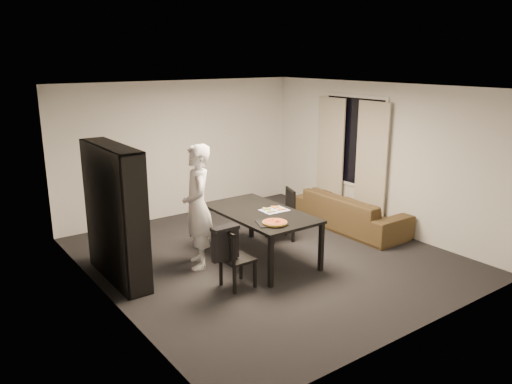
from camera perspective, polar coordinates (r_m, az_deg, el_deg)
room at (r=7.48m, az=1.30°, el=1.90°), size 5.01×5.51×2.61m
window_pane at (r=9.52m, az=11.12°, el=5.73°), size 0.02×1.40×1.60m
window_frame at (r=9.52m, az=11.09°, el=5.73°), size 0.03×1.52×1.72m
curtain_left at (r=9.18m, az=13.00°, el=3.06°), size 0.03×0.70×2.25m
curtain_right at (r=9.88m, az=8.47°, el=4.12°), size 0.03×0.70×2.25m
bookshelf at (r=7.09m, az=-15.80°, el=-2.39°), size 0.35×1.50×1.90m
dining_table at (r=7.54m, az=0.45°, el=-2.74°), size 1.02×1.84×0.77m
chair_left at (r=6.69m, az=-2.69°, el=-7.19°), size 0.39×0.39×0.83m
chair_right at (r=8.44m, az=3.29°, el=-2.18°), size 0.52×0.52×0.88m
draped_jacket at (r=6.55m, az=-3.54°, el=-5.69°), size 0.39×0.17×0.46m
person at (r=7.29m, az=-6.70°, el=-1.69°), size 0.65×0.78×1.83m
baking_tray at (r=6.99m, az=1.80°, el=-3.56°), size 0.49×0.44×0.01m
pepperoni_pizza at (r=6.95m, az=2.16°, el=-3.49°), size 0.35×0.35×0.03m
kitchen_towel at (r=7.57m, az=2.11°, el=-2.09°), size 0.41×0.32×0.01m
pizza_slices at (r=7.59m, az=1.92°, el=-1.96°), size 0.41×0.36×0.01m
sofa at (r=9.18m, az=10.77°, el=-2.20°), size 0.85×2.18×0.64m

